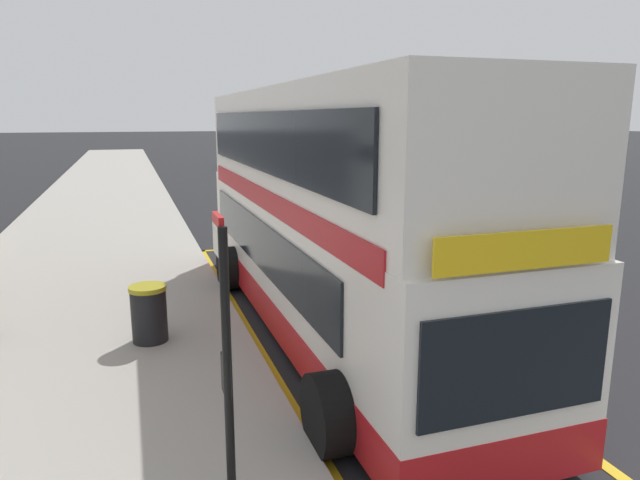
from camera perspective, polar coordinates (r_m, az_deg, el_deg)
The scene contains 9 objects.
ground_plane at distance 34.75m, azimuth -8.80°, elevation 5.60°, with size 260.00×260.00×0.00m, color black.
pavement_near at distance 34.26m, azimuth -20.45°, elevation 5.00°, with size 6.00×76.00×0.14m, color #A39E93.
double_decker_bus at distance 10.42m, azimuth 0.76°, elevation 1.99°, with size 3.14×10.98×4.40m.
bus_bay_markings at distance 11.25m, azimuth 0.43°, elevation -8.10°, with size 3.18×13.70×0.01m.
bus_stop_sign at distance 5.62m, azimuth -9.45°, elevation -9.96°, with size 0.09×0.51×2.87m.
parked_car_grey_far at distance 22.00m, azimuth 4.55°, elevation 4.04°, with size 2.09×4.20×1.62m.
parked_car_black_ahead at distance 45.87m, azimuth -7.57°, elevation 8.21°, with size 2.09×4.20×1.62m.
parked_car_grey_kerbside at distance 28.27m, azimuth 3.06°, elevation 5.87°, with size 2.09×4.20×1.62m.
litter_bin at distance 10.22m, azimuth -16.72°, elevation -7.03°, with size 0.63×0.63×0.98m.
Camera 1 is at (-5.86, -2.03, 3.91)m, focal length 32.01 mm.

